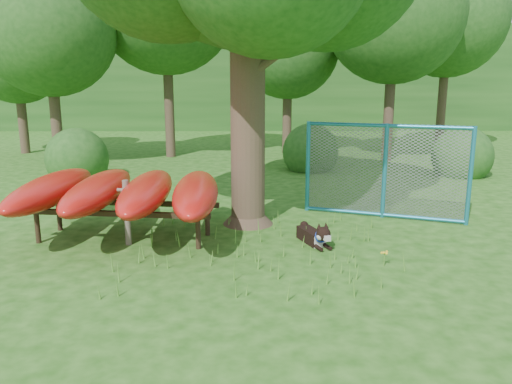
{
  "coord_description": "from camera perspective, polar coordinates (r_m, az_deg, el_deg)",
  "views": [
    {
      "loc": [
        0.15,
        -6.96,
        2.81
      ],
      "look_at": [
        0.2,
        1.2,
        1.0
      ],
      "focal_mm": 35.0,
      "sensor_mm": 36.0,
      "label": 1
    }
  ],
  "objects": [
    {
      "name": "wildflower_clump",
      "position": [
        8.03,
        14.48,
        -6.87
      ],
      "size": [
        0.12,
        0.1,
        0.25
      ],
      "rotation": [
        0.0,
        0.0,
        0.08
      ],
      "color": "#518A2D",
      "rests_on": "ground"
    },
    {
      "name": "bg_tree_e",
      "position": [
        22.51,
        21.14,
        17.89
      ],
      "size": [
        4.6,
        4.6,
        7.55
      ],
      "color": "#3C2D21",
      "rests_on": "ground"
    },
    {
      "name": "fence_section",
      "position": [
        10.71,
        14.49,
        2.32
      ],
      "size": [
        3.19,
        1.29,
        3.29
      ],
      "rotation": [
        0.0,
        0.0,
        -0.37
      ],
      "color": "teal",
      "rests_on": "ground"
    },
    {
      "name": "bg_tree_c",
      "position": [
        20.05,
        3.68,
        16.2
      ],
      "size": [
        4.0,
        4.0,
        6.12
      ],
      "color": "#3C2D21",
      "rests_on": "ground"
    },
    {
      "name": "bg_tree_d",
      "position": [
        18.74,
        15.54,
        19.05
      ],
      "size": [
        4.8,
        4.8,
        7.5
      ],
      "color": "#3C2D21",
      "rests_on": "ground"
    },
    {
      "name": "shrub_right",
      "position": [
        16.5,
        22.32,
        1.76
      ],
      "size": [
        1.8,
        1.8,
        1.8
      ],
      "primitive_type": "sphere",
      "color": "#1E4C18",
      "rests_on": "ground"
    },
    {
      "name": "wooden_post",
      "position": [
        8.96,
        -14.54,
        -2.1
      ],
      "size": [
        0.32,
        0.14,
        1.16
      ],
      "rotation": [
        0.0,
        0.0,
        -0.27
      ],
      "color": "brown",
      "rests_on": "ground"
    },
    {
      "name": "kayak_rack",
      "position": [
        9.24,
        -15.0,
        0.06
      ],
      "size": [
        3.62,
        3.69,
        1.16
      ],
      "rotation": [
        0.0,
        0.0,
        -0.12
      ],
      "color": "black",
      "rests_on": "ground"
    },
    {
      "name": "shrub_left",
      "position": [
        15.61,
        -19.6,
        1.41
      ],
      "size": [
        1.8,
        1.8,
        1.8
      ],
      "primitive_type": "sphere",
      "color": "#1E4C18",
      "rests_on": "ground"
    },
    {
      "name": "bg_tree_f",
      "position": [
        21.98,
        -25.71,
        13.72
      ],
      "size": [
        3.6,
        3.6,
        5.55
      ],
      "color": "#3C2D21",
      "rests_on": "ground"
    },
    {
      "name": "husky_dog",
      "position": [
        8.85,
        6.78,
        -4.96
      ],
      "size": [
        0.55,
        1.05,
        0.48
      ],
      "rotation": [
        0.0,
        0.0,
        0.36
      ],
      "color": "black",
      "rests_on": "ground"
    },
    {
      "name": "wooded_hillside",
      "position": [
        34.97,
        -0.59,
        12.83
      ],
      "size": [
        80.0,
        12.0,
        6.0
      ],
      "primitive_type": "cube",
      "color": "#1E4C18",
      "rests_on": "ground"
    },
    {
      "name": "shrub_mid",
      "position": [
        16.32,
        6.19,
        2.52
      ],
      "size": [
        1.8,
        1.8,
        1.8
      ],
      "primitive_type": "sphere",
      "color": "#1E4C18",
      "rests_on": "ground"
    },
    {
      "name": "bg_tree_b",
      "position": [
        19.43,
        -10.33,
        20.61
      ],
      "size": [
        5.2,
        5.2,
        8.22
      ],
      "color": "#3C2D21",
      "rests_on": "ground"
    },
    {
      "name": "ground",
      "position": [
        7.51,
        -1.49,
        -9.47
      ],
      "size": [
        80.0,
        80.0,
        0.0
      ],
      "primitive_type": "plane",
      "color": "#1C4E0F",
      "rests_on": "ground"
    },
    {
      "name": "bg_tree_a",
      "position": [
        18.3,
        -22.66,
        16.84
      ],
      "size": [
        4.4,
        4.4,
        6.7
      ],
      "color": "#3C2D21",
      "rests_on": "ground"
    }
  ]
}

